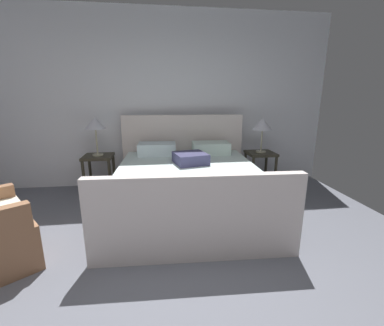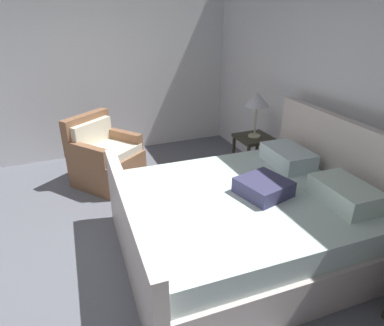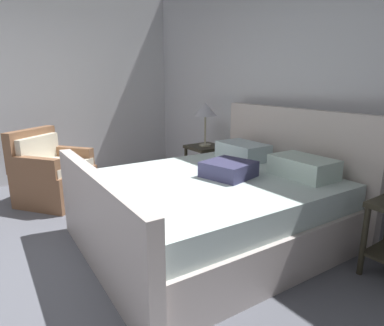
% 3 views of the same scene
% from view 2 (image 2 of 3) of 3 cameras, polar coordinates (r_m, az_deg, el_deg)
% --- Properties ---
extents(ground_plane, '(5.46, 6.06, 0.02)m').
position_cam_2_polar(ground_plane, '(3.30, -23.63, -18.44)').
color(ground_plane, slate).
extents(wall_back, '(5.58, 0.12, 2.83)m').
position_cam_2_polar(wall_back, '(3.78, 25.62, 11.34)').
color(wall_back, silver).
rests_on(wall_back, ground).
extents(wall_side_left, '(0.12, 6.18, 2.83)m').
position_cam_2_polar(wall_side_left, '(5.33, -26.71, 14.48)').
color(wall_side_left, white).
rests_on(wall_side_left, ground).
extents(bed, '(2.04, 2.28, 1.20)m').
position_cam_2_polar(bed, '(3.23, 9.49, -9.25)').
color(bed, beige).
rests_on(bed, ground).
extents(nightstand_left, '(0.44, 0.44, 0.60)m').
position_cam_2_polar(nightstand_left, '(4.59, 10.31, 2.14)').
color(nightstand_left, '#322E22').
rests_on(nightstand_left, ground).
extents(table_lamp_left, '(0.31, 0.31, 0.58)m').
position_cam_2_polar(table_lamp_left, '(4.38, 10.99, 10.34)').
color(table_lamp_left, '#B7B293').
rests_on(table_lamp_left, nightstand_left).
extents(armchair, '(1.02, 1.01, 0.90)m').
position_cam_2_polar(armchair, '(4.56, -14.67, 0.82)').
color(armchair, '#8E6143').
rests_on(armchair, ground).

